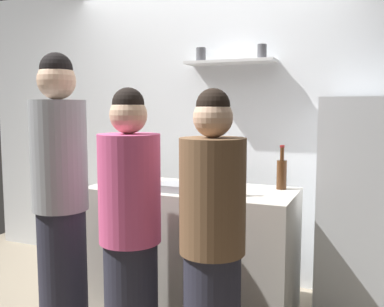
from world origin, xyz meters
name	(u,v)px	position (x,y,z in m)	size (l,w,h in m)	color
back_wall_assembly	(207,128)	(0.00, 1.25, 1.30)	(4.80, 0.32, 2.60)	white
refrigerator	(369,211)	(1.35, 0.85, 0.78)	(0.65, 0.63, 1.55)	silver
counter	(192,249)	(0.16, 0.52, 0.45)	(1.47, 0.65, 0.91)	#B7B2A8
baking_pan	(183,187)	(0.14, 0.39, 0.93)	(0.34, 0.24, 0.05)	gray
utensil_holder	(143,174)	(-0.29, 0.61, 0.97)	(0.10, 0.10, 0.22)	#B2B2B7
wine_bottle_pale_glass	(220,178)	(0.44, 0.34, 1.03)	(0.07, 0.07, 0.33)	#B2BFB2
wine_bottle_amber_glass	(282,173)	(0.76, 0.73, 1.02)	(0.07, 0.07, 0.31)	#472814
water_bottle_plastic	(129,165)	(-0.48, 0.72, 1.02)	(0.08, 0.08, 0.24)	silver
person_brown_jacket	(212,246)	(0.61, -0.27, 0.78)	(0.34, 0.34, 1.58)	#262633
person_pink_top	(130,236)	(0.13, -0.30, 0.78)	(0.34, 0.34, 1.59)	#262633
person_grey_hoodie	(61,200)	(-0.42, -0.20, 0.91)	(0.34, 0.34, 1.81)	#262633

